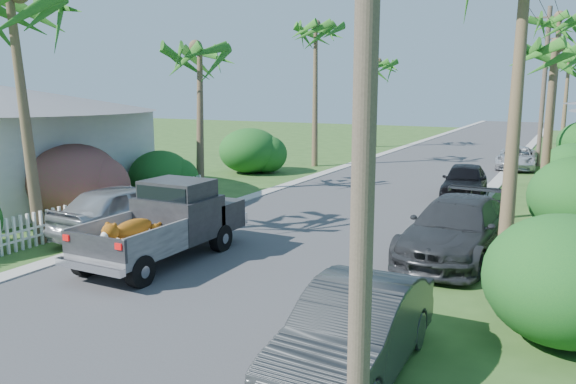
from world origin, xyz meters
The scene contains 27 objects.
ground centered at (0.00, 0.00, 0.00)m, with size 120.00×120.00×0.00m, color #2E501E.
road centered at (0.00, 25.00, 0.01)m, with size 8.00×100.00×0.02m, color #38383A.
curb_left centered at (-4.30, 25.00, 0.03)m, with size 0.60×100.00×0.06m, color #A5A39E.
curb_right centered at (4.30, 25.00, 0.03)m, with size 0.60×100.00×0.06m, color #A5A39E.
pickup_truck centered at (-1.84, 3.85, 1.01)m, with size 1.98×5.12×2.06m.
parked_car_rn centered at (4.75, 0.14, 0.72)m, with size 1.52×4.37×1.44m, color #272A2C.
parked_car_rm centered at (4.93, 7.29, 0.78)m, with size 2.19×5.39×1.56m, color #2A2C2F.
parked_car_rf centered at (3.60, 15.89, 0.71)m, with size 1.69×4.19×1.43m, color black.
parked_car_rd centered at (4.61, 26.15, 0.62)m, with size 2.05×4.45×1.24m, color silver.
parked_car_ln centered at (-4.51, 4.97, 0.82)m, with size 1.93×4.80×1.64m, color #AAADB1.
palm_l_b centered at (-6.80, 12.00, 6.15)m, with size 4.40×4.40×7.40m.
palm_l_c centered at (-6.00, 22.00, 7.91)m, with size 4.40×4.40×9.20m.
palm_l_d centered at (-6.50, 34.00, 6.44)m, with size 4.40×4.40×7.70m.
palm_r_b centered at (6.60, 15.00, 5.95)m, with size 4.40×4.40×7.20m.
palm_r_c centered at (6.20, 26.00, 8.11)m, with size 4.40×4.40×9.40m.
palm_r_d centered at (6.50, 40.00, 6.74)m, with size 4.40×4.40×8.00m.
shrub_l_b centered at (-7.80, 6.00, 1.30)m, with size 3.00×3.30×2.60m, color #B61A4D.
shrub_l_c centered at (-7.40, 10.00, 1.00)m, with size 2.40×2.64×2.00m, color #154A1D.
shrub_l_d centered at (-8.00, 18.00, 1.20)m, with size 3.20×3.52×2.40m, color #154A1D.
shrub_r_a centered at (7.60, 3.00, 1.15)m, with size 2.80×3.08×2.30m, color #154A1D.
shrub_r_c centered at (7.50, 20.00, 1.05)m, with size 2.60×2.86×2.10m, color #154A1D.
picket_fence centered at (-6.00, 5.50, 0.50)m, with size 0.10×11.00×1.00m, color white.
house_left centered at (-13.00, 7.00, 2.12)m, with size 9.00×8.00×4.60m.
utility_pole_a centered at (5.60, -2.00, 4.60)m, with size 1.60×0.26×9.00m.
utility_pole_b centered at (5.60, 13.00, 4.60)m, with size 1.60×0.26×9.00m.
utility_pole_c centered at (5.60, 28.00, 4.60)m, with size 1.60×0.26×9.00m.
utility_pole_d centered at (5.60, 43.00, 4.60)m, with size 1.60×0.26×9.00m.
Camera 1 is at (7.62, -7.64, 4.46)m, focal length 35.00 mm.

